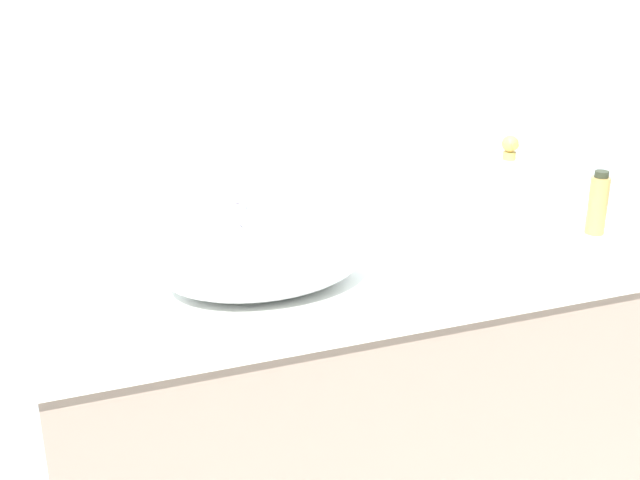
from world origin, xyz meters
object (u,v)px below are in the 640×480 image
object	(u,v)px
sink_basin	(263,262)
lotion_bottle	(598,204)
soap_dispenser	(506,191)
folded_hand_towel	(427,237)

from	to	relation	value
sink_basin	lotion_bottle	xyz separation A→B (m)	(0.82, 0.02, 0.02)
soap_dispenser	lotion_bottle	xyz separation A→B (m)	(0.19, -0.09, -0.03)
lotion_bottle	folded_hand_towel	bearing A→B (deg)	173.22
sink_basin	folded_hand_towel	size ratio (longest dim) A/B	1.91
soap_dispenser	folded_hand_towel	size ratio (longest dim) A/B	1.08
lotion_bottle	sink_basin	bearing A→B (deg)	-178.26
sink_basin	soap_dispenser	bearing A→B (deg)	10.10
sink_basin	lotion_bottle	size ratio (longest dim) A/B	2.70
soap_dispenser	folded_hand_towel	distance (m)	0.23
lotion_bottle	folded_hand_towel	size ratio (longest dim) A/B	0.71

